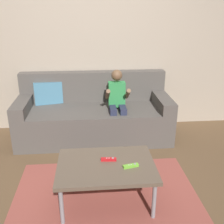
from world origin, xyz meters
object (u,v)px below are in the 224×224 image
(person_seated_on_couch, at_px, (117,102))
(game_remote_lime_center, at_px, (131,166))
(couch, at_px, (94,116))
(game_remote_red_near_edge, at_px, (109,159))
(coffee_table, at_px, (106,167))

(person_seated_on_couch, relative_size, game_remote_lime_center, 6.60)
(couch, relative_size, game_remote_red_near_edge, 14.18)
(couch, height_order, game_remote_lime_center, couch)
(game_remote_lime_center, bearing_deg, coffee_table, 162.87)
(person_seated_on_couch, bearing_deg, game_remote_red_near_edge, -99.90)
(coffee_table, bearing_deg, game_remote_red_near_edge, 64.74)
(couch, xyz_separation_m, game_remote_red_near_edge, (0.11, -1.31, 0.10))
(game_remote_lime_center, bearing_deg, couch, 101.57)
(coffee_table, distance_m, game_remote_red_near_edge, 0.08)
(couch, bearing_deg, game_remote_lime_center, -78.43)
(coffee_table, height_order, game_remote_red_near_edge, game_remote_red_near_edge)
(person_seated_on_couch, relative_size, coffee_table, 1.10)
(game_remote_red_near_edge, bearing_deg, couch, 94.77)
(couch, distance_m, game_remote_red_near_edge, 1.32)
(game_remote_red_near_edge, height_order, game_remote_lime_center, same)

